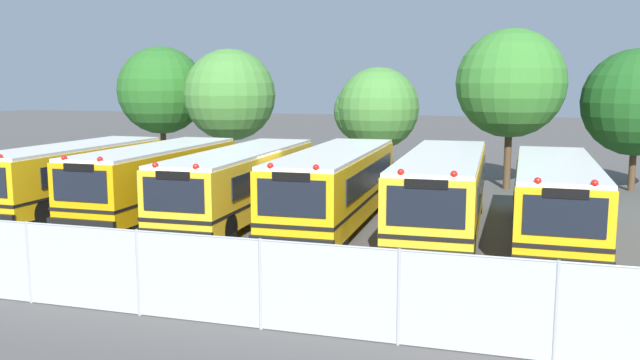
# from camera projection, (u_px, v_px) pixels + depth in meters

# --- Properties ---
(ground_plane) EXTENTS (160.00, 160.00, 0.00)m
(ground_plane) POSITION_uv_depth(u_px,v_px,m) (288.00, 223.00, 23.56)
(ground_plane) COLOR #514F4C
(school_bus_0) EXTENTS (2.64, 9.35, 2.67)m
(school_bus_0) POSITION_uv_depth(u_px,v_px,m) (73.00, 174.00, 25.94)
(school_bus_0) COLOR yellow
(school_bus_0) RESTS_ON ground_plane
(school_bus_1) EXTENTS (2.49, 9.38, 2.71)m
(school_bus_1) POSITION_uv_depth(u_px,v_px,m) (157.00, 177.00, 24.92)
(school_bus_1) COLOR #EAA80C
(school_bus_1) RESTS_ON ground_plane
(school_bus_2) EXTENTS (2.67, 10.62, 2.67)m
(school_bus_2) POSITION_uv_depth(u_px,v_px,m) (241.00, 181.00, 24.00)
(school_bus_2) COLOR yellow
(school_bus_2) RESTS_ON ground_plane
(school_bus_3) EXTENTS (2.73, 10.41, 2.76)m
(school_bus_3) POSITION_uv_depth(u_px,v_px,m) (335.00, 184.00, 22.99)
(school_bus_3) COLOR yellow
(school_bus_3) RESTS_ON ground_plane
(school_bus_4) EXTENTS (2.80, 10.90, 2.77)m
(school_bus_4) POSITION_uv_depth(u_px,v_px,m) (443.00, 189.00, 21.91)
(school_bus_4) COLOR yellow
(school_bus_4) RESTS_ON ground_plane
(school_bus_5) EXTENTS (2.52, 10.26, 2.67)m
(school_bus_5) POSITION_uv_depth(u_px,v_px,m) (555.00, 197.00, 20.72)
(school_bus_5) COLOR yellow
(school_bus_5) RESTS_ON ground_plane
(tree_0) EXTENTS (5.00, 5.00, 7.05)m
(tree_0) POSITION_uv_depth(u_px,v_px,m) (159.00, 88.00, 37.85)
(tree_0) COLOR #4C3823
(tree_0) RESTS_ON ground_plane
(tree_1) EXTENTS (5.02, 5.02, 6.83)m
(tree_1) POSITION_uv_depth(u_px,v_px,m) (230.00, 94.00, 35.93)
(tree_1) COLOR #4C3823
(tree_1) RESTS_ON ground_plane
(tree_2) EXTENTS (4.49, 4.20, 5.79)m
(tree_2) POSITION_uv_depth(u_px,v_px,m) (374.00, 109.00, 33.80)
(tree_2) COLOR #4C3823
(tree_2) RESTS_ON ground_plane
(tree_3) EXTENTS (5.03, 5.03, 7.47)m
(tree_3) POSITION_uv_depth(u_px,v_px,m) (509.00, 83.00, 30.44)
(tree_3) COLOR #4C3823
(tree_3) RESTS_ON ground_plane
(tree_4) EXTENTS (4.91, 4.91, 6.54)m
(tree_4) POSITION_uv_depth(u_px,v_px,m) (639.00, 103.00, 30.03)
(tree_4) COLOR #4C3823
(tree_4) RESTS_ON ground_plane
(chainlink_fence) EXTENTS (22.58, 0.07, 1.89)m
(chainlink_fence) POSITION_uv_depth(u_px,v_px,m) (138.00, 271.00, 14.02)
(chainlink_fence) COLOR #9EA0A3
(chainlink_fence) RESTS_ON ground_plane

